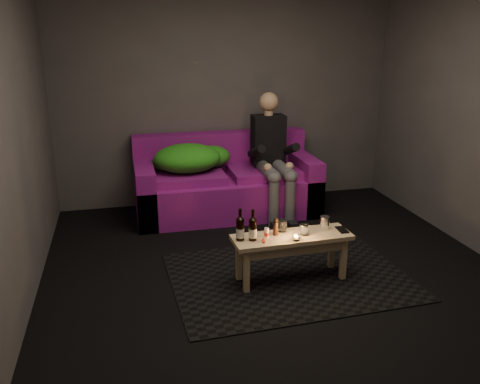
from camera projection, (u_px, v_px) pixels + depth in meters
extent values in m
plane|color=black|center=(282.00, 282.00, 4.30)|extent=(4.50, 4.50, 0.00)
plane|color=#474548|center=(226.00, 94.00, 5.98)|extent=(4.00, 0.00, 4.00)
plane|color=#474548|center=(7.00, 143.00, 3.46)|extent=(0.00, 4.50, 4.50)
cube|color=black|center=(289.00, 276.00, 4.39)|extent=(2.06, 1.53, 0.01)
cube|color=#781069|center=(226.00, 195.00, 5.85)|extent=(2.05, 0.92, 0.43)
cube|color=#781069|center=(220.00, 151.00, 6.03)|extent=(2.05, 0.23, 0.45)
cube|color=#781069|center=(145.00, 192.00, 5.61)|extent=(0.20, 0.92, 0.63)
cube|color=#781069|center=(302.00, 181.00, 6.02)|extent=(0.20, 0.92, 0.63)
cube|color=#781069|center=(189.00, 177.00, 5.63)|extent=(0.77, 0.61, 0.10)
cube|color=#781069|center=(264.00, 172.00, 5.82)|extent=(0.77, 0.61, 0.10)
ellipsoid|color=#218618|center=(187.00, 158.00, 5.61)|extent=(0.74, 0.57, 0.31)
ellipsoid|color=#218618|center=(211.00, 156.00, 5.82)|extent=(0.45, 0.37, 0.25)
ellipsoid|color=#218618|center=(166.00, 163.00, 5.70)|extent=(0.33, 0.27, 0.16)
cube|color=black|center=(268.00, 140.00, 5.82)|extent=(0.37, 0.23, 0.56)
sphere|color=tan|center=(269.00, 102.00, 5.69)|extent=(0.21, 0.21, 0.21)
cylinder|color=#4C4E57|center=(268.00, 171.00, 5.59)|extent=(0.14, 0.51, 0.14)
cylinder|color=#4C4E57|center=(284.00, 170.00, 5.63)|extent=(0.14, 0.51, 0.14)
cylinder|color=#4C4E57|center=(274.00, 203.00, 5.45)|extent=(0.11, 0.11, 0.52)
cylinder|color=#4C4E57|center=(290.00, 201.00, 5.49)|extent=(0.11, 0.11, 0.52)
cube|color=black|center=(275.00, 224.00, 5.47)|extent=(0.09, 0.23, 0.06)
cube|color=black|center=(291.00, 223.00, 5.51)|extent=(0.09, 0.23, 0.06)
cube|color=tan|center=(292.00, 237.00, 4.22)|extent=(1.01, 0.36, 0.04)
cube|color=tan|center=(292.00, 244.00, 4.24)|extent=(0.88, 0.28, 0.09)
cube|color=tan|center=(246.00, 272.00, 4.07)|extent=(0.05, 0.05, 0.37)
cube|color=tan|center=(239.00, 260.00, 4.28)|extent=(0.05, 0.05, 0.37)
cube|color=tan|center=(343.00, 259.00, 4.29)|extent=(0.05, 0.05, 0.37)
cube|color=tan|center=(332.00, 249.00, 4.50)|extent=(0.05, 0.05, 0.37)
cylinder|color=black|center=(240.00, 230.00, 4.09)|extent=(0.07, 0.07, 0.18)
cylinder|color=white|center=(240.00, 233.00, 4.10)|extent=(0.07, 0.07, 0.08)
cone|color=black|center=(240.00, 217.00, 4.06)|extent=(0.07, 0.07, 0.03)
cylinder|color=black|center=(240.00, 214.00, 4.05)|extent=(0.03, 0.03, 0.09)
cylinder|color=black|center=(253.00, 230.00, 4.09)|extent=(0.06, 0.06, 0.18)
cylinder|color=white|center=(253.00, 233.00, 4.10)|extent=(0.07, 0.07, 0.07)
cone|color=black|center=(253.00, 218.00, 4.06)|extent=(0.06, 0.06, 0.03)
cylinder|color=black|center=(253.00, 215.00, 4.05)|extent=(0.02, 0.02, 0.08)
cylinder|color=silver|center=(267.00, 233.00, 4.16)|extent=(0.05, 0.05, 0.08)
cylinder|color=black|center=(276.00, 229.00, 4.20)|extent=(0.05, 0.05, 0.11)
cylinder|color=white|center=(282.00, 226.00, 4.29)|extent=(0.08, 0.08, 0.10)
cylinder|color=white|center=(296.00, 238.00, 4.11)|extent=(0.06, 0.06, 0.05)
sphere|color=orange|center=(296.00, 236.00, 4.10)|extent=(0.02, 0.02, 0.02)
cylinder|color=white|center=(304.00, 230.00, 4.21)|extent=(0.10, 0.10, 0.09)
cylinder|color=silver|center=(325.00, 223.00, 4.34)|extent=(0.10, 0.10, 0.11)
cube|color=black|center=(342.00, 230.00, 4.32)|extent=(0.08, 0.16, 0.01)
cube|color=red|center=(263.00, 241.00, 4.09)|extent=(0.03, 0.08, 0.01)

